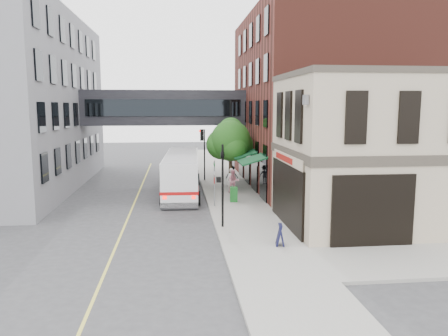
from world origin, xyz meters
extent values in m
plane|color=#38383A|center=(0.00, 0.00, 0.00)|extent=(120.00, 120.00, 0.00)
cube|color=gray|center=(2.00, 14.00, 0.07)|extent=(4.00, 60.00, 0.15)
cube|color=tan|center=(9.00, 2.00, 4.08)|extent=(10.00, 8.00, 8.15)
cube|color=#38332B|center=(9.00, 2.00, 4.15)|extent=(10.12, 8.12, 0.50)
cube|color=#38332B|center=(9.00, 2.00, 8.30)|extent=(10.12, 8.12, 0.30)
cube|color=black|center=(3.94, 2.00, 1.85)|extent=(0.14, 6.40, 3.40)
cube|color=black|center=(3.90, 2.00, 1.85)|extent=(0.04, 5.90, 3.00)
cube|color=maroon|center=(3.88, 2.60, 3.80)|extent=(0.03, 3.60, 0.32)
cube|color=#56231B|center=(10.00, 15.00, 7.00)|extent=(12.00, 18.00, 14.00)
cube|color=#0D3B23|center=(3.14, 13.75, 3.00)|extent=(1.80, 13.00, 0.40)
cube|color=black|center=(-3.00, 18.00, 6.50)|extent=(14.00, 3.00, 3.00)
cube|color=black|center=(-3.00, 16.45, 6.50)|extent=(13.00, 0.08, 1.40)
cube|color=black|center=(-3.00, 19.55, 6.50)|extent=(13.00, 0.08, 1.40)
cylinder|color=black|center=(0.40, 2.00, 2.40)|extent=(0.12, 0.12, 4.50)
cube|color=black|center=(0.18, 2.00, 2.75)|extent=(0.25, 0.22, 0.30)
imported|color=black|center=(0.40, 2.00, 4.25)|extent=(0.20, 0.16, 1.00)
cylinder|color=black|center=(0.40, 17.00, 2.40)|extent=(0.12, 0.12, 4.50)
cube|color=black|center=(0.18, 17.00, 2.75)|extent=(0.25, 0.22, 0.30)
cube|color=black|center=(0.18, 17.00, 4.15)|extent=(0.28, 0.28, 1.00)
sphere|color=#FF0C05|center=(0.02, 17.00, 4.50)|extent=(0.18, 0.18, 0.18)
cylinder|color=gray|center=(0.40, 7.00, 1.65)|extent=(0.08, 0.08, 3.00)
cube|color=white|center=(0.38, 7.00, 2.35)|extent=(0.03, 0.75, 0.22)
cube|color=#0C591E|center=(0.38, 7.00, 2.90)|extent=(0.03, 0.70, 0.18)
cube|color=#B20C0C|center=(0.38, 7.00, 1.85)|extent=(0.03, 0.30, 0.40)
cylinder|color=#382619|center=(2.20, 13.00, 1.55)|extent=(0.28, 0.28, 2.80)
sphere|color=#114313|center=(2.20, 13.00, 3.95)|extent=(3.20, 3.20, 3.20)
sphere|color=#114313|center=(3.00, 13.50, 3.55)|extent=(2.20, 2.20, 2.20)
sphere|color=#114313|center=(1.50, 13.30, 3.65)|extent=(2.40, 2.40, 2.40)
sphere|color=#114313|center=(2.30, 13.60, 4.75)|extent=(2.00, 2.00, 2.00)
cube|color=#D8CC4C|center=(-5.00, 10.00, 0.01)|extent=(0.12, 40.00, 0.01)
cube|color=white|center=(-1.66, 12.06, 1.60)|extent=(2.94, 11.26, 2.81)
cube|color=black|center=(-1.66, 12.06, 2.09)|extent=(2.99, 11.07, 1.02)
cube|color=#B20C0C|center=(-1.66, 12.06, 1.12)|extent=(2.99, 11.28, 0.21)
cylinder|color=black|center=(-3.06, 8.04, 0.49)|extent=(0.34, 0.98, 0.97)
cylinder|color=black|center=(-0.64, 7.93, 0.49)|extent=(0.34, 0.98, 0.97)
cylinder|color=black|center=(-2.70, 15.79, 0.49)|extent=(0.34, 0.98, 0.97)
cylinder|color=black|center=(-0.28, 15.68, 0.49)|extent=(0.34, 0.98, 0.97)
imported|color=white|center=(2.07, 11.37, 1.07)|extent=(0.75, 0.57, 1.84)
imported|color=pink|center=(2.20, 11.15, 1.03)|extent=(0.90, 0.73, 1.77)
imported|color=black|center=(2.51, 14.58, 0.95)|extent=(1.04, 0.61, 1.60)
cube|color=#16611F|center=(1.82, 8.12, 0.66)|extent=(0.56, 0.51, 1.02)
cube|color=black|center=(2.75, -1.50, 0.66)|extent=(0.46, 0.63, 1.03)
camera|label=1|loc=(-2.05, -20.96, 6.69)|focal=35.00mm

